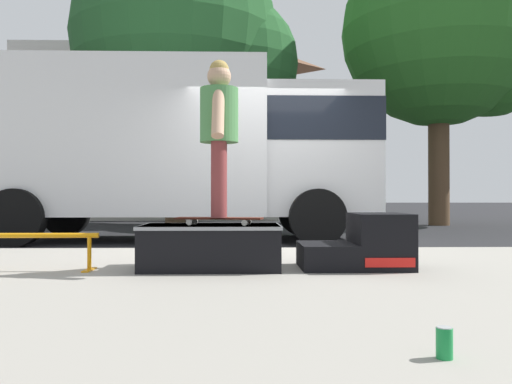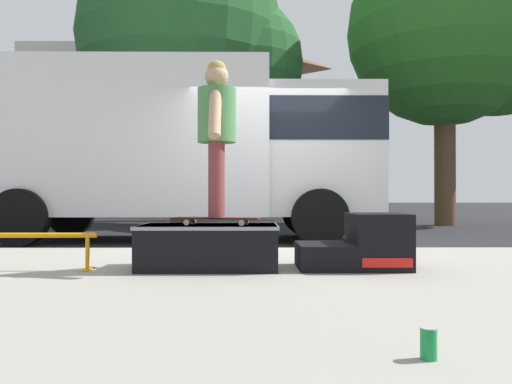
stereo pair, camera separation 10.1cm
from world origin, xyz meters
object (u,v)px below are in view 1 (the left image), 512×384
kicker_ramp (363,245)px  box_truck (178,145)px  grind_rail (22,243)px  street_tree_neighbour (449,36)px  skate_box (211,245)px  skater_kid (219,125)px  street_tree_main (188,43)px  skateboard (219,219)px  soda_can (444,343)px

kicker_ramp → box_truck: 5.35m
grind_rail → street_tree_neighbour: 13.23m
skate_box → skater_kid: (0.07, -0.04, 1.08)m
skater_kid → street_tree_main: (-1.29, 9.80, 3.60)m
skater_kid → grind_rail: bearing=-177.9°
skate_box → street_tree_main: street_tree_main is taller
kicker_ramp → box_truck: size_ratio=0.14×
kicker_ramp → grind_rail: kicker_ramp is taller
grind_rail → box_truck: 5.02m
grind_rail → skater_kid: (1.72, 0.06, 1.05)m
skater_kid → box_truck: (-0.93, 4.71, 0.29)m
skater_kid → street_tree_main: bearing=97.5°
skate_box → skateboard: (0.07, -0.04, 0.24)m
skateboard → street_tree_main: street_tree_main is taller
grind_rail → skateboard: (1.72, 0.06, 0.21)m
grind_rail → skate_box: bearing=3.7°
skater_kid → street_tree_neighbour: street_tree_neighbour is taller
kicker_ramp → soda_can: 2.72m
kicker_ramp → soda_can: size_ratio=7.72×
skate_box → kicker_ramp: 1.38m
skateboard → soda_can: 2.87m
street_tree_main → skater_kid: bearing=-82.5°
box_truck → skateboard: bearing=-78.8°
kicker_ramp → soda_can: bearing=-96.3°
box_truck → street_tree_main: street_tree_main is taller
street_tree_main → street_tree_neighbour: street_tree_neighbour is taller
skater_kid → soda_can: size_ratio=11.23×
street_tree_neighbour → kicker_ramp: bearing=-115.7°
soda_can → street_tree_neighbour: 14.12m
street_tree_neighbour → box_truck: bearing=-144.5°
skateboard → street_tree_main: size_ratio=0.10×
skater_kid → street_tree_main: street_tree_main is taller
skateboard → soda_can: bearing=-69.2°
skateboard → street_tree_main: 10.84m
skater_kid → soda_can: bearing=-69.2°
kicker_ramp → skater_kid: size_ratio=0.69×
street_tree_neighbour → soda_can: bearing=-111.8°
kicker_ramp → skater_kid: bearing=-178.1°
grind_rail → street_tree_neighbour: bearing=51.7°
soda_can → box_truck: (-1.94, 7.36, 1.52)m
skate_box → street_tree_main: size_ratio=0.16×
kicker_ramp → soda_can: kicker_ramp is taller
skate_box → grind_rail: size_ratio=0.93×
street_tree_neighbour → skater_kid: bearing=-121.7°
kicker_ramp → street_tree_main: (-2.60, 9.76, 4.69)m
kicker_ramp → skater_kid: (-1.31, -0.04, 1.09)m
kicker_ramp → street_tree_neighbour: bearing=64.3°
box_truck → street_tree_neighbour: 9.11m
skate_box → street_tree_main: 10.89m
skate_box → skater_kid: 1.09m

